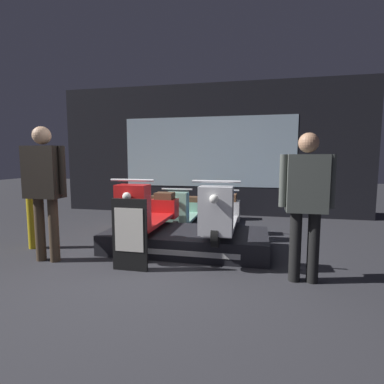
{
  "coord_description": "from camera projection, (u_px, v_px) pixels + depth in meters",
  "views": [
    {
      "loc": [
        1.19,
        -3.15,
        1.4
      ],
      "look_at": [
        0.06,
        2.07,
        0.79
      ],
      "focal_mm": 28.0,
      "sensor_mm": 36.0,
      "label": 1
    }
  ],
  "objects": [
    {
      "name": "shop_wall_back",
      "position": [
        208.0,
        150.0,
        7.38
      ],
      "size": [
        7.65,
        0.09,
        3.2
      ],
      "color": "black",
      "rests_on": "ground_plane"
    },
    {
      "name": "price_sign_board",
      "position": [
        130.0,
        235.0,
        3.69
      ],
      "size": [
        0.45,
        0.04,
        0.91
      ],
      "color": "black",
      "rests_on": "ground_plane"
    },
    {
      "name": "scooter_backrow_1",
      "position": [
        185.0,
        210.0,
        6.31
      ],
      "size": [
        0.59,
        1.8,
        0.83
      ],
      "color": "black",
      "rests_on": "ground_plane"
    },
    {
      "name": "scooter_backrow_2",
      "position": [
        226.0,
        211.0,
        6.13
      ],
      "size": [
        0.59,
        1.8,
        0.83
      ],
      "color": "black",
      "rests_on": "ground_plane"
    },
    {
      "name": "ground_plane",
      "position": [
        149.0,
        280.0,
        3.46
      ],
      "size": [
        30.0,
        30.0,
        0.0
      ],
      "primitive_type": "plane",
      "color": "#2D2D33"
    },
    {
      "name": "scooter_backrow_0",
      "position": [
        146.0,
        208.0,
        6.49
      ],
      "size": [
        0.59,
        1.8,
        0.83
      ],
      "color": "black",
      "rests_on": "ground_plane"
    },
    {
      "name": "person_left_browsing",
      "position": [
        44.0,
        181.0,
        3.98
      ],
      "size": [
        0.64,
        0.27,
        1.81
      ],
      "color": "#473828",
      "rests_on": "ground_plane"
    },
    {
      "name": "scooter_display_right",
      "position": [
        222.0,
        213.0,
        4.34
      ],
      "size": [
        0.59,
        1.8,
        0.83
      ],
      "color": "black",
      "rests_on": "display_platform"
    },
    {
      "name": "display_platform",
      "position": [
        186.0,
        241.0,
        4.56
      ],
      "size": [
        2.44,
        1.13,
        0.3
      ],
      "color": "black",
      "rests_on": "ground_plane"
    },
    {
      "name": "scooter_display_left",
      "position": [
        150.0,
        210.0,
        4.57
      ],
      "size": [
        0.59,
        1.8,
        0.83
      ],
      "color": "black",
      "rests_on": "display_platform"
    },
    {
      "name": "street_bollard",
      "position": [
        32.0,
        214.0,
        4.62
      ],
      "size": [
        0.14,
        0.14,
        1.07
      ],
      "color": "gold",
      "rests_on": "ground_plane"
    },
    {
      "name": "person_right_browsing",
      "position": [
        306.0,
        196.0,
        3.3
      ],
      "size": [
        0.59,
        0.24,
        1.67
      ],
      "color": "black",
      "rests_on": "ground_plane"
    }
  ]
}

